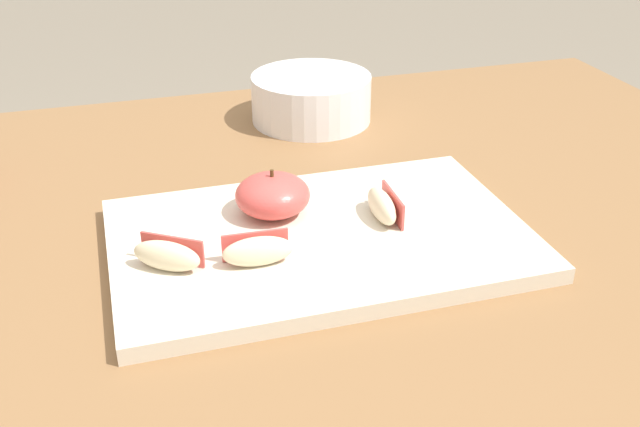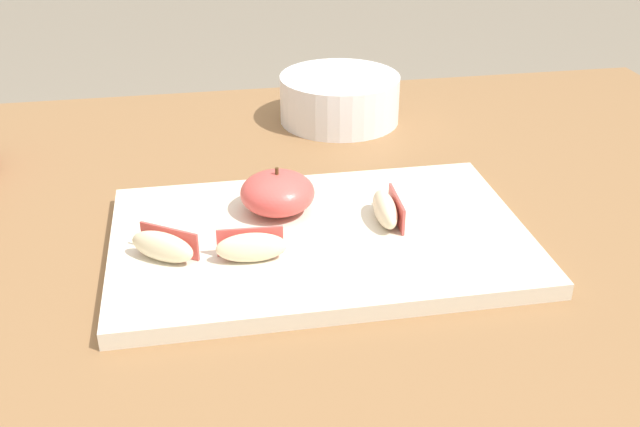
{
  "view_description": "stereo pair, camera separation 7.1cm",
  "coord_description": "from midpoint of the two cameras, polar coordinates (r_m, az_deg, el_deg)",
  "views": [
    {
      "loc": [
        -0.11,
        -0.68,
        1.11
      ],
      "look_at": [
        0.07,
        -0.08,
        0.78
      ],
      "focal_mm": 42.05,
      "sensor_mm": 36.0,
      "label": 1
    },
    {
      "loc": [
        -0.04,
        -0.69,
        1.11
      ],
      "look_at": [
        0.07,
        -0.08,
        0.78
      ],
      "focal_mm": 42.05,
      "sensor_mm": 36.0,
      "label": 2
    }
  ],
  "objects": [
    {
      "name": "dining_table",
      "position": [
        0.84,
        -8.61,
        -6.76
      ],
      "size": [
        1.33,
        0.79,
        0.74
      ],
      "color": "brown",
      "rests_on": "ground_plane"
    },
    {
      "name": "apple_wedge_middle",
      "position": [
        0.67,
        -14.52,
        -3.18
      ],
      "size": [
        0.06,
        0.05,
        0.03
      ],
      "color": "beige",
      "rests_on": "cutting_board"
    },
    {
      "name": "cutting_board",
      "position": [
        0.72,
        -2.81,
        -2.04
      ],
      "size": [
        0.39,
        0.25,
        0.02
      ],
      "color": "beige",
      "rests_on": "dining_table"
    },
    {
      "name": "apple_wedge_near_knife",
      "position": [
        0.73,
        2.06,
        0.52
      ],
      "size": [
        0.02,
        0.06,
        0.03
      ],
      "color": "beige",
      "rests_on": "cutting_board"
    },
    {
      "name": "ceramic_fruit_bowl",
      "position": [
        1.01,
        -2.69,
        8.84
      ],
      "size": [
        0.16,
        0.16,
        0.06
      ],
      "color": "white",
      "rests_on": "dining_table"
    },
    {
      "name": "apple_wedge_back",
      "position": [
        0.66,
        -7.92,
        -2.93
      ],
      "size": [
        0.06,
        0.03,
        0.03
      ],
      "color": "beige",
      "rests_on": "cutting_board"
    },
    {
      "name": "apple_half_skin_up",
      "position": [
        0.74,
        -6.35,
        1.33
      ],
      "size": [
        0.07,
        0.07,
        0.05
      ],
      "color": "#D14C47",
      "rests_on": "cutting_board"
    }
  ]
}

